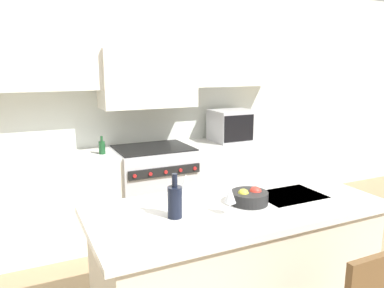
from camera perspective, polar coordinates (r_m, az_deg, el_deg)
back_cabinetry at (r=4.15m, az=-7.40°, el=9.00°), size 10.00×0.46×2.70m
back_counter at (r=4.12m, az=-5.88°, el=-6.92°), size 3.21×0.62×0.92m
range_stove at (r=4.10m, az=-5.78°, el=-6.90°), size 0.81×0.70×0.94m
microwave at (r=4.38m, az=6.22°, el=2.82°), size 0.48×0.42×0.36m
kitchen_island at (r=2.61m, az=6.66°, el=-18.53°), size 1.87×0.84×0.92m
wine_bottle at (r=2.18m, az=-2.63°, el=-8.67°), size 0.08×0.08×0.26m
wine_glass_near at (r=2.22m, az=5.83°, el=-7.86°), size 0.07×0.07×0.17m
wine_glass_far at (r=2.45m, az=-0.96°, el=-5.84°), size 0.07×0.07×0.17m
fruit_bowl at (r=2.43m, az=8.74°, el=-7.97°), size 0.24×0.24×0.11m
oil_bottle_on_counter at (r=3.82m, az=-13.56°, el=-0.47°), size 0.06×0.06×0.18m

